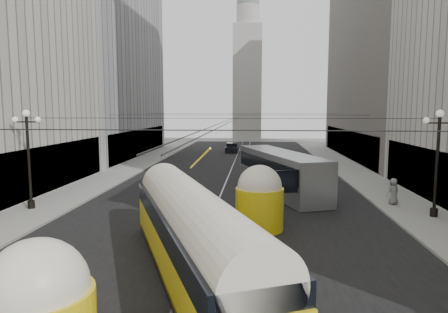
# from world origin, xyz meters

# --- Properties ---
(road) EXTENTS (20.00, 85.00, 0.02)m
(road) POSITION_xyz_m (0.00, 32.50, 0.00)
(road) COLOR black
(road) RESTS_ON ground
(sidewalk_left) EXTENTS (4.00, 72.00, 0.15)m
(sidewalk_left) POSITION_xyz_m (-12.00, 36.00, 0.07)
(sidewalk_left) COLOR gray
(sidewalk_left) RESTS_ON ground
(sidewalk_right) EXTENTS (4.00, 72.00, 0.15)m
(sidewalk_right) POSITION_xyz_m (12.00, 36.00, 0.07)
(sidewalk_right) COLOR gray
(sidewalk_right) RESTS_ON ground
(rail_left) EXTENTS (0.12, 85.00, 0.04)m
(rail_left) POSITION_xyz_m (-0.75, 32.50, 0.00)
(rail_left) COLOR gray
(rail_left) RESTS_ON ground
(rail_right) EXTENTS (0.12, 85.00, 0.04)m
(rail_right) POSITION_xyz_m (0.75, 32.50, 0.00)
(rail_right) COLOR gray
(rail_right) RESTS_ON ground
(building_left_far) EXTENTS (12.60, 28.60, 28.60)m
(building_left_far) POSITION_xyz_m (-19.99, 48.00, 14.31)
(building_left_far) COLOR #999999
(building_left_far) RESTS_ON ground
(building_right_far) EXTENTS (12.60, 32.60, 32.60)m
(building_right_far) POSITION_xyz_m (20.00, 48.00, 16.31)
(building_right_far) COLOR #514C47
(building_right_far) RESTS_ON ground
(distant_tower) EXTENTS (6.00, 6.00, 31.36)m
(distant_tower) POSITION_xyz_m (0.00, 80.00, 14.97)
(distant_tower) COLOR #B2AFA8
(distant_tower) RESTS_ON ground
(lamppost_left_mid) EXTENTS (1.86, 0.44, 6.37)m
(lamppost_left_mid) POSITION_xyz_m (-12.60, 18.00, 3.74)
(lamppost_left_mid) COLOR black
(lamppost_left_mid) RESTS_ON sidewalk_left
(lamppost_right_mid) EXTENTS (1.86, 0.44, 6.37)m
(lamppost_right_mid) POSITION_xyz_m (12.60, 18.00, 3.74)
(lamppost_right_mid) COLOR black
(lamppost_right_mid) RESTS_ON sidewalk_right
(catenary) EXTENTS (25.00, 72.00, 0.23)m
(catenary) POSITION_xyz_m (0.12, 31.49, 5.88)
(catenary) COLOR black
(catenary) RESTS_ON ground
(streetcar) EXTENTS (7.90, 15.42, 3.62)m
(streetcar) POSITION_xyz_m (-0.50, 8.63, 1.77)
(streetcar) COLOR yellow
(streetcar) RESTS_ON ground
(city_bus) EXTENTS (6.72, 13.13, 3.21)m
(city_bus) POSITION_xyz_m (3.84, 25.05, 1.76)
(city_bus) COLOR gray
(city_bus) RESTS_ON ground
(sedan_white_far) EXTENTS (3.45, 4.76, 1.39)m
(sedan_white_far) POSITION_xyz_m (3.30, 43.71, 0.63)
(sedan_white_far) COLOR silver
(sedan_white_far) RESTS_ON ground
(sedan_dark_far) EXTENTS (1.89, 4.53, 1.43)m
(sedan_dark_far) POSITION_xyz_m (-1.73, 54.94, 0.65)
(sedan_dark_far) COLOR black
(sedan_dark_far) RESTS_ON ground
(pedestrian_sidewalk_right) EXTENTS (1.02, 0.84, 1.79)m
(pedestrian_sidewalk_right) POSITION_xyz_m (11.19, 20.95, 1.04)
(pedestrian_sidewalk_right) COLOR slate
(pedestrian_sidewalk_right) RESTS_ON sidewalk_right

